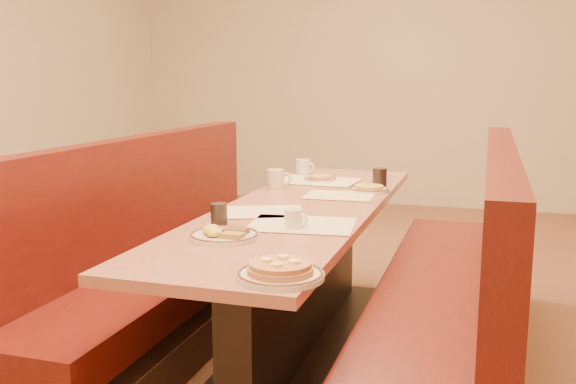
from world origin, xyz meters
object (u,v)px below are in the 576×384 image
(coffee_mug_b, at_px, (276,178))
(coffee_mug_c, at_px, (379,176))
(booth_left, at_px, (165,271))
(coffee_mug_d, at_px, (304,167))
(soda_tumbler_mid, at_px, (380,178))
(booth_right, at_px, (457,299))
(pancake_plate, at_px, (280,272))
(diner_table, at_px, (301,282))
(coffee_mug_a, at_px, (294,219))
(eggs_plate, at_px, (223,235))
(soda_tumbler_near, at_px, (219,215))

(coffee_mug_b, xyz_separation_m, coffee_mug_c, (0.51, 0.33, -0.01))
(booth_left, height_order, coffee_mug_d, booth_left)
(coffee_mug_c, xyz_separation_m, soda_tumbler_mid, (0.03, -0.14, 0.01))
(coffee_mug_d, height_order, soda_tumbler_mid, soda_tumbler_mid)
(booth_left, height_order, coffee_mug_b, booth_left)
(coffee_mug_c, xyz_separation_m, coffee_mug_d, (-0.50, 0.18, 0.01))
(coffee_mug_b, relative_size, coffee_mug_d, 1.05)
(booth_right, relative_size, coffee_mug_c, 24.61)
(soda_tumbler_mid, bearing_deg, coffee_mug_b, -161.13)
(pancake_plate, relative_size, soda_tumbler_mid, 2.45)
(diner_table, height_order, booth_left, booth_left)
(coffee_mug_a, relative_size, coffee_mug_b, 0.78)
(coffee_mug_b, xyz_separation_m, coffee_mug_d, (0.01, 0.51, -0.00))
(booth_right, bearing_deg, eggs_plate, -139.91)
(eggs_plate, distance_m, coffee_mug_a, 0.31)
(coffee_mug_c, bearing_deg, diner_table, -108.42)
(pancake_plate, xyz_separation_m, eggs_plate, (-0.36, 0.40, -0.00))
(diner_table, distance_m, eggs_plate, 0.81)
(booth_left, xyz_separation_m, coffee_mug_b, (0.47, 0.43, 0.44))
(coffee_mug_a, distance_m, coffee_mug_d, 1.45)
(soda_tumbler_near, bearing_deg, eggs_plate, -62.29)
(booth_right, xyz_separation_m, coffee_mug_d, (-0.99, 0.94, 0.44))
(booth_right, bearing_deg, soda_tumbler_near, -151.25)
(diner_table, bearing_deg, coffee_mug_c, 72.21)
(soda_tumbler_near, xyz_separation_m, soda_tumbler_mid, (0.47, 1.13, 0.01))
(coffee_mug_c, relative_size, soda_tumbler_mid, 0.93)
(coffee_mug_b, height_order, soda_tumbler_mid, soda_tumbler_mid)
(booth_left, xyz_separation_m, pancake_plate, (0.99, -1.10, 0.41))
(booth_left, bearing_deg, diner_table, 0.00)
(pancake_plate, height_order, coffee_mug_b, coffee_mug_b)
(coffee_mug_c, height_order, soda_tumbler_mid, soda_tumbler_mid)
(booth_left, height_order, booth_right, same)
(diner_table, bearing_deg, coffee_mug_d, 105.36)
(coffee_mug_c, bearing_deg, booth_left, -142.77)
(diner_table, distance_m, coffee_mug_b, 0.66)
(pancake_plate, height_order, coffee_mug_c, coffee_mug_c)
(coffee_mug_c, relative_size, coffee_mug_d, 0.80)
(pancake_plate, bearing_deg, coffee_mug_d, 104.13)
(soda_tumbler_near, bearing_deg, pancake_plate, -52.32)
(soda_tumbler_mid, bearing_deg, pancake_plate, -90.52)
(booth_right, relative_size, soda_tumbler_near, 26.42)
(booth_left, relative_size, soda_tumbler_near, 26.42)
(soda_tumbler_mid, bearing_deg, eggs_plate, -105.74)
(coffee_mug_d, distance_m, soda_tumbler_near, 1.45)
(soda_tumbler_near, bearing_deg, diner_table, 68.68)
(diner_table, xyz_separation_m, coffee_mug_a, (0.11, -0.47, 0.42))
(eggs_plate, relative_size, soda_tumbler_mid, 2.41)
(diner_table, bearing_deg, soda_tumbler_near, -111.32)
(eggs_plate, xyz_separation_m, coffee_mug_b, (-0.17, 1.13, 0.04))
(coffee_mug_c, height_order, coffee_mug_d, coffee_mug_d)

